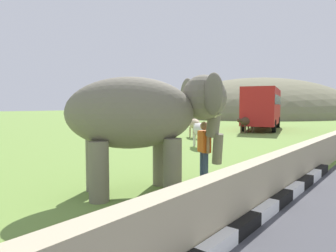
{
  "coord_description": "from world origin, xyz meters",
  "views": [
    {
      "loc": [
        -2.65,
        2.1,
        2.1
      ],
      "look_at": [
        3.01,
        6.66,
        1.6
      ],
      "focal_mm": 32.3,
      "sensor_mm": 36.0,
      "label": 1
    }
  ],
  "objects_px": {
    "bus_red": "(262,105)",
    "cow_mid": "(194,124)",
    "person_handler": "(204,148)",
    "cow_far": "(246,122)",
    "cow_near": "(200,130)",
    "elephant": "(147,115)"
  },
  "relations": [
    {
      "from": "bus_red",
      "to": "cow_mid",
      "type": "height_order",
      "value": "bus_red"
    },
    {
      "from": "bus_red",
      "to": "cow_mid",
      "type": "xyz_separation_m",
      "value": [
        -9.16,
        0.9,
        -1.21
      ]
    },
    {
      "from": "person_handler",
      "to": "cow_mid",
      "type": "relative_size",
      "value": 0.97
    },
    {
      "from": "bus_red",
      "to": "cow_far",
      "type": "distance_m",
      "value": 4.22
    },
    {
      "from": "person_handler",
      "to": "cow_near",
      "type": "height_order",
      "value": "person_handler"
    },
    {
      "from": "elephant",
      "to": "cow_far",
      "type": "xyz_separation_m",
      "value": [
        16.03,
        4.66,
        -1.01
      ]
    },
    {
      "from": "elephant",
      "to": "person_handler",
      "type": "relative_size",
      "value": 2.39
    },
    {
      "from": "cow_far",
      "to": "elephant",
      "type": "bearing_deg",
      "value": -163.77
    },
    {
      "from": "elephant",
      "to": "cow_near",
      "type": "bearing_deg",
      "value": 23.61
    },
    {
      "from": "elephant",
      "to": "cow_near",
      "type": "distance_m",
      "value": 7.98
    },
    {
      "from": "cow_near",
      "to": "elephant",
      "type": "bearing_deg",
      "value": -156.39
    },
    {
      "from": "person_handler",
      "to": "cow_mid",
      "type": "xyz_separation_m",
      "value": [
        9.24,
        6.52,
        -0.06
      ]
    },
    {
      "from": "cow_near",
      "to": "cow_far",
      "type": "bearing_deg",
      "value": 9.66
    },
    {
      "from": "cow_far",
      "to": "bus_red",
      "type": "bearing_deg",
      "value": 5.31
    },
    {
      "from": "elephant",
      "to": "bus_red",
      "type": "distance_m",
      "value": 20.68
    },
    {
      "from": "elephant",
      "to": "bus_red",
      "type": "height_order",
      "value": "bus_red"
    },
    {
      "from": "cow_near",
      "to": "person_handler",
      "type": "bearing_deg",
      "value": -146.17
    },
    {
      "from": "cow_near",
      "to": "cow_far",
      "type": "xyz_separation_m",
      "value": [
        8.78,
        1.49,
        0.0
      ]
    },
    {
      "from": "bus_red",
      "to": "cow_mid",
      "type": "relative_size",
      "value": 5.04
    },
    {
      "from": "person_handler",
      "to": "cow_mid",
      "type": "height_order",
      "value": "person_handler"
    },
    {
      "from": "person_handler",
      "to": "cow_near",
      "type": "bearing_deg",
      "value": 33.83
    },
    {
      "from": "elephant",
      "to": "cow_near",
      "type": "xyz_separation_m",
      "value": [
        7.25,
        3.17,
        -1.01
      ]
    }
  ]
}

